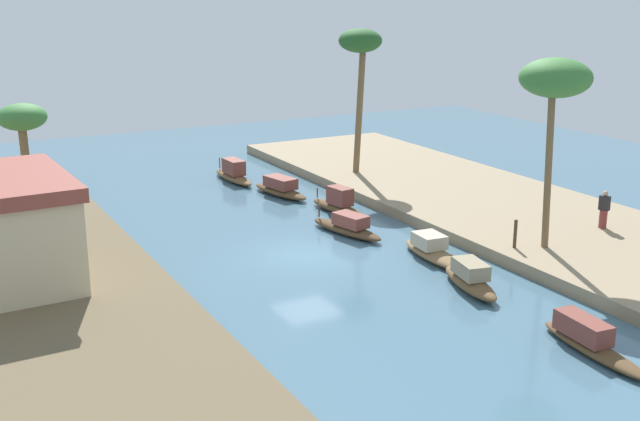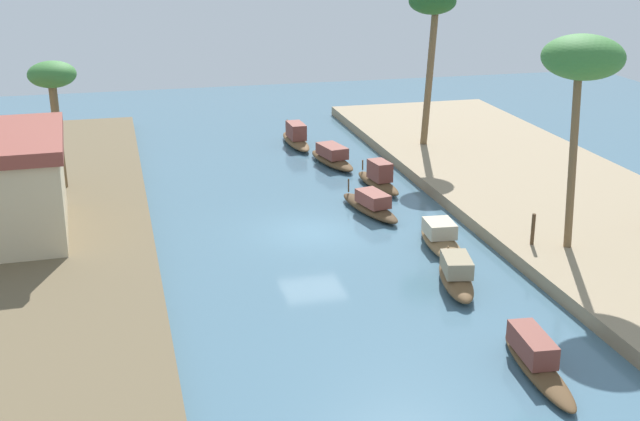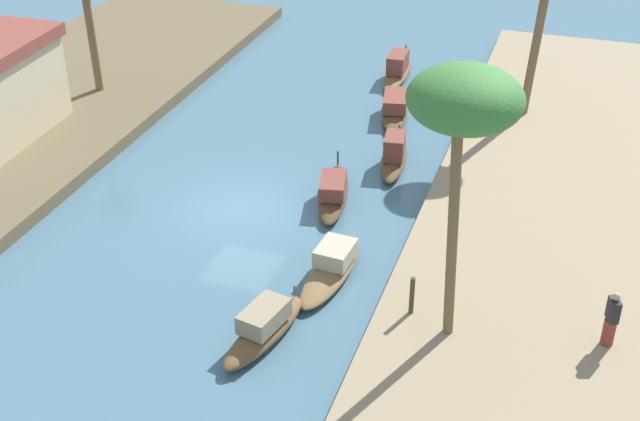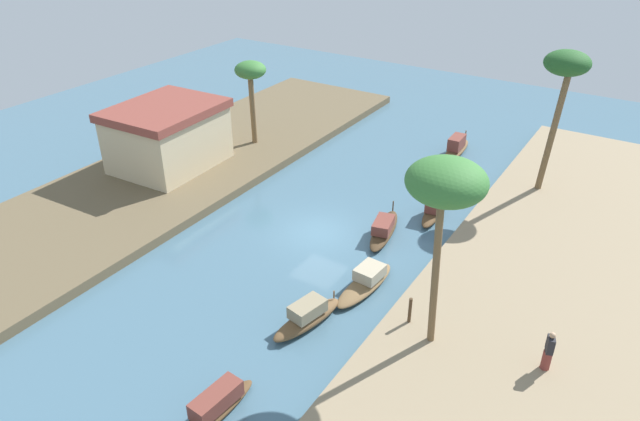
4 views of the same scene
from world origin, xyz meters
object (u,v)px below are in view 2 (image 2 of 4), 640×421
Objects in this scene: palm_tree_left_near at (583,61)px; sampan_foreground at (441,240)px; mooring_post at (533,229)px; sampan_with_tall_canopy at (332,157)px; sampan_near_left_bank at (379,179)px; sampan_downstream_large at (536,359)px; palm_tree_left_far at (432,9)px; sampan_with_red_awning at (296,138)px; sampan_open_hull at (456,276)px; sampan_midstream at (371,205)px; palm_tree_right_tall at (53,81)px.

sampan_foreground is at bearing 60.99° from palm_tree_left_near.
sampan_with_tall_canopy is at bearing 15.85° from mooring_post.
mooring_post is at bearing -171.37° from sampan_near_left_bank.
sampan_downstream_large is 0.56× the size of palm_tree_left_far.
sampan_open_hull is (-20.25, -1.16, -0.03)m from sampan_with_red_awning.
sampan_foreground is at bearing -0.95° from sampan_downstream_large.
sampan_open_hull reaches higher than sampan_foreground.
sampan_open_hull is 19.20m from palm_tree_left_far.
palm_tree_right_tall is at bearing 54.53° from sampan_midstream.
sampan_near_left_bank is at bearing -35.58° from sampan_midstream.
mooring_post is at bearing -51.58° from sampan_open_hull.
sampan_with_red_awning is at bearing 7.14° from sampan_downstream_large.
sampan_with_red_awning is 10.17m from palm_tree_left_far.
sampan_midstream is (-12.11, -0.61, -0.09)m from sampan_with_red_awning.
sampan_downstream_large is at bearing 169.19° from sampan_midstream.
sampan_with_tall_canopy is at bearing 19.10° from palm_tree_left_near.
palm_tree_right_tall is at bearing 100.52° from palm_tree_left_far.
palm_tree_left_near reaches higher than sampan_downstream_large.
palm_tree_left_far is at bearing -8.47° from sampan_downstream_large.
mooring_post is 0.15× the size of palm_tree_left_far.
palm_tree_right_tall is (-2.41, 13.16, 4.91)m from sampan_with_tall_canopy.
palm_tree_left_near is at bearing -123.74° from palm_tree_right_tall.
sampan_with_red_awning is 20.97m from palm_tree_left_near.
sampan_with_red_awning is 20.28m from sampan_open_hull.
sampan_foreground is 0.93× the size of sampan_downstream_large.
mooring_post is 16.51m from palm_tree_left_far.
palm_tree_left_near is 21.98m from palm_tree_right_tall.
mooring_post is 0.21× the size of palm_tree_right_tall.
palm_tree_left_near is at bearing -154.25° from sampan_midstream.
sampan_with_tall_canopy is at bearing 5.13° from sampan_downstream_large.
palm_tree_right_tall reaches higher than sampan_with_tall_canopy.
sampan_open_hull is at bearing 116.51° from mooring_post.
mooring_post is 21.15m from palm_tree_right_tall.
sampan_midstream is (4.58, 1.42, 0.02)m from sampan_foreground.
sampan_downstream_large is 1.02× the size of sampan_midstream.
mooring_post is (-6.26, -4.32, 0.75)m from sampan_midstream.
sampan_midstream is at bearing 6.67° from sampan_downstream_large.
sampan_downstream_large is 0.81× the size of palm_tree_right_tall.
sampan_midstream is at bearing 148.97° from sampan_near_left_bank.
mooring_post is (-18.37, -4.94, 0.66)m from sampan_with_red_awning.
sampan_open_hull is (-3.57, 0.87, 0.08)m from sampan_foreground.
palm_tree_left_far is at bearing -46.21° from sampan_midstream.
mooring_post reaches higher than sampan_open_hull.
palm_tree_right_tall is (13.53, 13.37, 4.88)m from sampan_open_hull.
palm_tree_left_far reaches higher than sampan_with_tall_canopy.
sampan_with_red_awning is 1.11× the size of sampan_near_left_bank.
palm_tree_left_far is at bearing -1.80° from palm_tree_left_near.
palm_tree_left_near is at bearing -29.12° from sampan_downstream_large.
sampan_with_tall_canopy is at bearing -15.13° from sampan_midstream.
palm_tree_left_far is (8.86, -5.87, 7.22)m from sampan_midstream.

